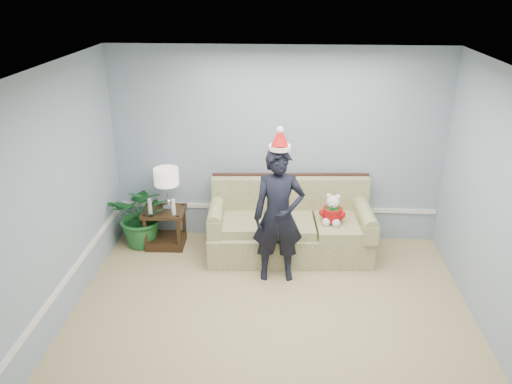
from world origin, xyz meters
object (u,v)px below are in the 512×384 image
object	(u,v)px
sofa	(289,228)
side_table	(166,232)
man	(279,216)
teddy_bear	(332,212)
table_lamp	(166,178)
houseplant	(143,215)

from	to	relation	value
sofa	side_table	xyz separation A→B (m)	(-1.72, 0.06, -0.14)
man	side_table	bearing A→B (deg)	151.13
man	teddy_bear	distance (m)	0.87
table_lamp	houseplant	size ratio (longest dim) A/B	0.64
table_lamp	man	distance (m)	1.70
sofa	teddy_bear	world-z (taller)	sofa
table_lamp	teddy_bear	world-z (taller)	table_lamp
houseplant	sofa	bearing A→B (deg)	-2.06
side_table	table_lamp	distance (m)	0.79
man	table_lamp	bearing A→B (deg)	148.95
houseplant	teddy_bear	size ratio (longest dim) A/B	2.24
side_table	man	world-z (taller)	man
houseplant	teddy_bear	bearing A→B (deg)	-4.73
side_table	houseplant	distance (m)	0.39
houseplant	man	size ratio (longest dim) A/B	0.54
sofa	table_lamp	distance (m)	1.78
table_lamp	teddy_bear	bearing A→B (deg)	-6.25
sofa	table_lamp	xyz separation A→B (m)	(-1.66, 0.10, 0.64)
side_table	houseplant	bearing A→B (deg)	177.06
sofa	teddy_bear	distance (m)	0.65
sofa	man	size ratio (longest dim) A/B	1.30
table_lamp	teddy_bear	size ratio (longest dim) A/B	1.43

